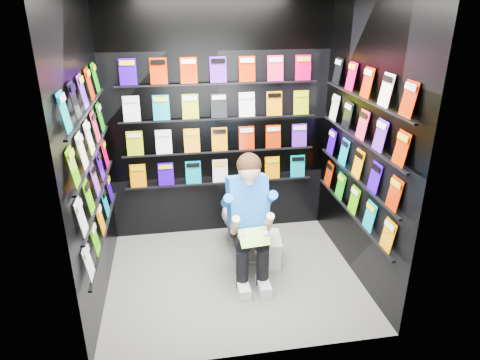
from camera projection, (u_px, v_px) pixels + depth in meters
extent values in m
plane|color=slate|center=(234.00, 278.00, 4.19)|extent=(2.40, 2.40, 0.00)
cube|color=black|center=(219.00, 122.00, 4.60)|extent=(2.40, 0.04, 2.60)
cube|color=black|center=(256.00, 201.00, 2.78)|extent=(2.40, 0.04, 2.60)
cube|color=black|center=(88.00, 160.00, 3.51)|extent=(0.04, 2.00, 2.60)
cube|color=black|center=(363.00, 145.00, 3.88)|extent=(0.04, 2.00, 2.60)
imported|color=white|center=(241.00, 220.00, 4.52)|extent=(0.49, 0.79, 0.73)
cube|color=silver|center=(270.00, 251.00, 4.40)|extent=(0.24, 0.38, 0.27)
cube|color=silver|center=(270.00, 238.00, 4.35)|extent=(0.26, 0.40, 0.03)
cube|color=green|center=(254.00, 237.00, 3.77)|extent=(0.28, 0.18, 0.11)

